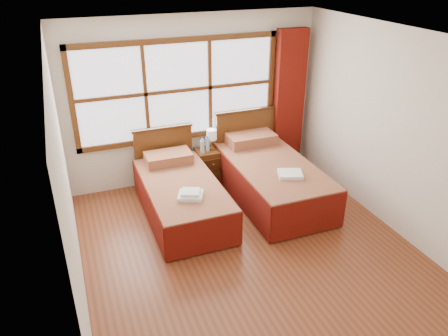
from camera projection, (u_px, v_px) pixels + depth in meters
name	position (u px, v px, depth m)	size (l,w,h in m)	color
floor	(251.00, 252.00, 5.46)	(4.50, 4.50, 0.00)	brown
ceiling	(258.00, 39.00, 4.31)	(4.50, 4.50, 0.00)	white
wall_back	(194.00, 101.00, 6.77)	(4.00, 4.00, 0.00)	silver
wall_left	(67.00, 189.00, 4.24)	(4.50, 4.50, 0.00)	silver
wall_right	(398.00, 134.00, 5.52)	(4.50, 4.50, 0.00)	silver
window	(178.00, 90.00, 6.56)	(3.16, 0.06, 1.56)	white
curtain	(289.00, 100.00, 7.22)	(0.50, 0.16, 2.30)	maroon
bed_left	(181.00, 195.00, 6.15)	(1.01, 2.03, 0.98)	#44240E
bed_right	(270.00, 176.00, 6.58)	(1.12, 2.17, 1.09)	#44240E
nightstand	(209.00, 165.00, 7.06)	(0.41, 0.41, 0.54)	#583013
towels_left	(191.00, 194.00, 5.63)	(0.40, 0.38, 0.09)	white
towels_right	(290.00, 174.00, 6.04)	(0.40, 0.38, 0.05)	white
lamp	(212.00, 135.00, 6.90)	(0.16, 0.16, 0.32)	gold
bottle_near	(202.00, 147.00, 6.79)	(0.06, 0.06, 0.24)	#A7BFD7
bottle_far	(208.00, 144.00, 6.88)	(0.06, 0.06, 0.24)	#A7BFD7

